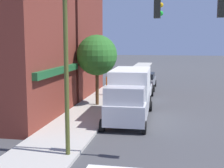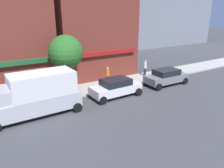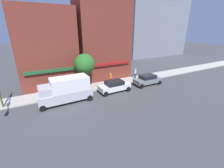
{
  "view_description": "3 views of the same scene",
  "coord_description": "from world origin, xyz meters",
  "px_view_note": "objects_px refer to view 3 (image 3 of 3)",
  "views": [
    {
      "loc": [
        -7.54,
        2.43,
        4.73
      ],
      "look_at": [
        12.0,
        6.0,
        2.0
      ],
      "focal_mm": 50.0,
      "sensor_mm": 36.0,
      "label": 1
    },
    {
      "loc": [
        7.85,
        -10.06,
        7.05
      ],
      "look_at": [
        17.07,
        4.7,
        1.2
      ],
      "focal_mm": 35.0,
      "sensor_mm": 36.0,
      "label": 2
    },
    {
      "loc": [
        7.94,
        -12.39,
        8.4
      ],
      "look_at": [
        17.07,
        4.7,
        1.2
      ],
      "focal_mm": 24.0,
      "sensor_mm": 36.0,
      "label": 3
    }
  ],
  "objects_px": {
    "pedestrian_orange_vest": "(111,78)",
    "sedan_white": "(114,86)",
    "pedestrian_white_shirt": "(135,73)",
    "sedan_grey": "(147,80)",
    "box_truck_silver": "(66,90)",
    "street_tree": "(84,64)"
  },
  "relations": [
    {
      "from": "box_truck_silver",
      "to": "street_tree",
      "type": "distance_m",
      "value": 4.9
    },
    {
      "from": "pedestrian_orange_vest",
      "to": "pedestrian_white_shirt",
      "type": "bearing_deg",
      "value": -99.76
    },
    {
      "from": "sedan_grey",
      "to": "pedestrian_orange_vest",
      "type": "bearing_deg",
      "value": 152.16
    },
    {
      "from": "sedan_white",
      "to": "sedan_grey",
      "type": "height_order",
      "value": "same"
    },
    {
      "from": "box_truck_silver",
      "to": "pedestrian_orange_vest",
      "type": "distance_m",
      "value": 8.04
    },
    {
      "from": "pedestrian_orange_vest",
      "to": "sedan_white",
      "type": "bearing_deg",
      "value": 148.39
    },
    {
      "from": "sedan_white",
      "to": "sedan_grey",
      "type": "xyz_separation_m",
      "value": [
        5.96,
        0.0,
        0.0
      ]
    },
    {
      "from": "box_truck_silver",
      "to": "pedestrian_white_shirt",
      "type": "xyz_separation_m",
      "value": [
        12.6,
        3.23,
        -0.51
      ]
    },
    {
      "from": "sedan_grey",
      "to": "sedan_white",
      "type": "bearing_deg",
      "value": -178.82
    },
    {
      "from": "box_truck_silver",
      "to": "pedestrian_orange_vest",
      "type": "bearing_deg",
      "value": 19.38
    },
    {
      "from": "sedan_white",
      "to": "street_tree",
      "type": "distance_m",
      "value": 5.17
    },
    {
      "from": "sedan_white",
      "to": "pedestrian_white_shirt",
      "type": "height_order",
      "value": "pedestrian_white_shirt"
    },
    {
      "from": "box_truck_silver",
      "to": "pedestrian_white_shirt",
      "type": "relative_size",
      "value": 3.53
    },
    {
      "from": "pedestrian_white_shirt",
      "to": "pedestrian_orange_vest",
      "type": "bearing_deg",
      "value": -5.84
    },
    {
      "from": "box_truck_silver",
      "to": "pedestrian_white_shirt",
      "type": "bearing_deg",
      "value": 13.18
    },
    {
      "from": "box_truck_silver",
      "to": "sedan_white",
      "type": "xyz_separation_m",
      "value": [
        6.63,
        0.0,
        -0.75
      ]
    },
    {
      "from": "pedestrian_white_shirt",
      "to": "street_tree",
      "type": "distance_m",
      "value": 9.59
    },
    {
      "from": "pedestrian_white_shirt",
      "to": "pedestrian_orange_vest",
      "type": "height_order",
      "value": "same"
    },
    {
      "from": "sedan_grey",
      "to": "box_truck_silver",
      "type": "bearing_deg",
      "value": -178.82
    },
    {
      "from": "sedan_white",
      "to": "pedestrian_white_shirt",
      "type": "distance_m",
      "value": 6.79
    },
    {
      "from": "sedan_white",
      "to": "pedestrian_orange_vest",
      "type": "relative_size",
      "value": 2.51
    },
    {
      "from": "box_truck_silver",
      "to": "pedestrian_orange_vest",
      "type": "xyz_separation_m",
      "value": [
        7.51,
        2.82,
        -0.51
      ]
    }
  ]
}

